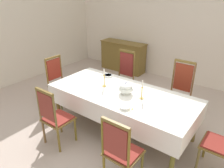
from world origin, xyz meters
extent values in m
cube|color=#BBA79C|center=(0.00, 0.00, -0.02)|extent=(7.08, 5.78, 0.04)
cube|color=silver|center=(0.00, 2.93, 1.72)|extent=(7.08, 0.08, 3.43)
cube|color=silver|center=(-3.58, 0.00, 1.72)|extent=(0.08, 5.78, 3.43)
cylinder|color=brown|center=(-1.18, -0.47, 0.37)|extent=(0.07, 0.07, 0.75)
cylinder|color=brown|center=(1.18, -0.47, 0.37)|extent=(0.07, 0.07, 0.75)
cylinder|color=brown|center=(-1.18, 0.47, 0.37)|extent=(0.07, 0.07, 0.75)
cylinder|color=brown|center=(1.18, 0.47, 0.37)|extent=(0.07, 0.07, 0.75)
cube|color=brown|center=(0.00, 0.00, 0.71)|extent=(2.44, 1.02, 0.08)
cube|color=brown|center=(0.00, 0.00, 0.76)|extent=(2.56, 1.14, 0.03)
cube|color=white|center=(0.00, 0.00, 0.78)|extent=(2.58, 1.16, 0.00)
cube|color=white|center=(0.00, -0.58, 0.61)|extent=(2.58, 0.00, 0.34)
cube|color=white|center=(0.00, 0.57, 0.61)|extent=(2.58, 0.00, 0.34)
cube|color=white|center=(-1.28, 0.00, 0.61)|extent=(0.00, 1.16, 0.34)
cube|color=white|center=(1.28, 0.00, 0.61)|extent=(0.00, 1.16, 0.34)
cylinder|color=brown|center=(-0.82, -0.73, 0.22)|extent=(0.04, 0.04, 0.44)
cylinder|color=brown|center=(-0.44, -0.73, 0.22)|extent=(0.04, 0.04, 0.44)
cylinder|color=brown|center=(-0.82, -1.09, 0.22)|extent=(0.04, 0.04, 0.44)
cylinder|color=brown|center=(-0.44, -1.09, 0.22)|extent=(0.04, 0.04, 0.44)
cube|color=brown|center=(-0.63, -0.91, 0.45)|extent=(0.44, 0.42, 0.03)
cube|color=maroon|center=(-0.63, -0.91, 0.48)|extent=(0.40, 0.38, 0.02)
cylinder|color=brown|center=(-0.83, -1.10, 0.75)|extent=(0.03, 0.03, 0.57)
cylinder|color=brown|center=(-0.44, -1.10, 0.75)|extent=(0.03, 0.03, 0.57)
cube|color=maroon|center=(-0.63, -1.10, 0.78)|extent=(0.34, 0.02, 0.43)
cube|color=brown|center=(-0.63, -1.10, 1.04)|extent=(0.40, 0.04, 0.04)
cylinder|color=brown|center=(-0.44, 0.73, 0.22)|extent=(0.04, 0.04, 0.44)
cylinder|color=brown|center=(-0.82, 0.73, 0.22)|extent=(0.04, 0.04, 0.44)
cylinder|color=brown|center=(-0.44, 1.09, 0.22)|extent=(0.04, 0.04, 0.44)
cylinder|color=brown|center=(-0.82, 1.09, 0.22)|extent=(0.04, 0.04, 0.44)
cube|color=brown|center=(-0.63, 0.91, 0.45)|extent=(0.44, 0.42, 0.03)
cube|color=maroon|center=(-0.63, 0.91, 0.48)|extent=(0.40, 0.38, 0.02)
cylinder|color=brown|center=(-0.44, 1.10, 0.81)|extent=(0.03, 0.03, 0.69)
cylinder|color=brown|center=(-0.83, 1.10, 0.81)|extent=(0.03, 0.03, 0.69)
cube|color=maroon|center=(-0.63, 1.10, 0.85)|extent=(0.34, 0.02, 0.52)
cube|color=brown|center=(-0.63, 1.10, 1.16)|extent=(0.40, 0.04, 0.04)
cylinder|color=brown|center=(0.48, -0.73, 0.22)|extent=(0.04, 0.04, 0.44)
cylinder|color=brown|center=(0.86, -0.73, 0.22)|extent=(0.04, 0.04, 0.44)
cylinder|color=brown|center=(0.48, -1.09, 0.22)|extent=(0.04, 0.04, 0.44)
cube|color=brown|center=(0.67, -0.91, 0.45)|extent=(0.44, 0.42, 0.03)
cube|color=maroon|center=(0.67, -0.91, 0.48)|extent=(0.40, 0.38, 0.02)
cylinder|color=brown|center=(0.47, -1.10, 0.74)|extent=(0.03, 0.03, 0.55)
cylinder|color=brown|center=(0.86, -1.10, 0.74)|extent=(0.03, 0.03, 0.55)
cube|color=maroon|center=(0.67, -1.10, 0.77)|extent=(0.34, 0.02, 0.42)
cube|color=brown|center=(0.67, -1.10, 1.02)|extent=(0.40, 0.04, 0.04)
cylinder|color=brown|center=(0.86, 0.73, 0.22)|extent=(0.04, 0.04, 0.44)
cylinder|color=brown|center=(0.48, 0.73, 0.22)|extent=(0.04, 0.04, 0.44)
cylinder|color=brown|center=(0.86, 1.09, 0.22)|extent=(0.04, 0.04, 0.44)
cylinder|color=brown|center=(0.48, 1.09, 0.22)|extent=(0.04, 0.04, 0.44)
cube|color=brown|center=(0.67, 0.91, 0.45)|extent=(0.44, 0.42, 0.03)
cube|color=maroon|center=(0.67, 0.91, 0.48)|extent=(0.40, 0.38, 0.02)
cylinder|color=brown|center=(0.86, 1.10, 0.82)|extent=(0.03, 0.03, 0.71)
cylinder|color=brown|center=(0.47, 1.10, 0.82)|extent=(0.03, 0.03, 0.71)
cube|color=maroon|center=(0.67, 1.10, 0.85)|extent=(0.34, 0.02, 0.54)
cube|color=brown|center=(0.67, 1.10, 1.17)|extent=(0.40, 0.04, 0.04)
cylinder|color=brown|center=(-1.44, 0.19, 0.22)|extent=(0.04, 0.04, 0.44)
cylinder|color=brown|center=(-1.44, -0.19, 0.22)|extent=(0.04, 0.04, 0.44)
cylinder|color=brown|center=(-1.80, 0.19, 0.22)|extent=(0.04, 0.04, 0.44)
cylinder|color=brown|center=(-1.80, -0.19, 0.22)|extent=(0.04, 0.04, 0.44)
cube|color=brown|center=(-1.62, 0.00, 0.45)|extent=(0.42, 0.44, 0.03)
cube|color=maroon|center=(-1.62, 0.00, 0.48)|extent=(0.38, 0.40, 0.02)
cylinder|color=brown|center=(-1.81, 0.19, 0.76)|extent=(0.03, 0.03, 0.59)
cylinder|color=brown|center=(-1.81, -0.20, 0.76)|extent=(0.03, 0.03, 0.59)
cube|color=maroon|center=(-1.81, 0.00, 0.79)|extent=(0.02, 0.34, 0.45)
cube|color=brown|center=(-1.81, 0.00, 1.06)|extent=(0.04, 0.40, 0.04)
cylinder|color=brown|center=(1.44, -0.19, 0.22)|extent=(0.04, 0.04, 0.44)
cylinder|color=brown|center=(1.44, 0.19, 0.22)|extent=(0.04, 0.04, 0.44)
cube|color=brown|center=(1.62, 0.00, 0.45)|extent=(0.42, 0.44, 0.03)
cube|color=maroon|center=(1.62, 0.00, 0.48)|extent=(0.38, 0.40, 0.02)
cylinder|color=white|center=(0.08, 0.00, 0.79)|extent=(0.14, 0.14, 0.02)
ellipsoid|color=white|center=(0.08, 0.00, 0.86)|extent=(0.25, 0.25, 0.11)
ellipsoid|color=white|center=(0.08, 0.00, 0.92)|extent=(0.23, 0.23, 0.09)
sphere|color=#3C477E|center=(0.08, 0.00, 0.97)|extent=(0.03, 0.03, 0.03)
cylinder|color=gold|center=(-0.39, 0.00, 0.79)|extent=(0.07, 0.07, 0.02)
cylinder|color=gold|center=(-0.39, 0.00, 0.90)|extent=(0.02, 0.02, 0.20)
cone|color=gold|center=(-0.39, 0.00, 1.00)|extent=(0.04, 0.04, 0.02)
cylinder|color=silver|center=(-0.39, 0.00, 1.06)|extent=(0.02, 0.02, 0.10)
cylinder|color=gold|center=(0.39, 0.00, 0.79)|extent=(0.07, 0.07, 0.02)
cylinder|color=gold|center=(0.39, 0.00, 0.89)|extent=(0.02, 0.02, 0.18)
cone|color=gold|center=(0.39, 0.00, 0.99)|extent=(0.04, 0.04, 0.02)
cylinder|color=silver|center=(0.39, 0.00, 1.05)|extent=(0.02, 0.02, 0.10)
cylinder|color=white|center=(0.35, -0.43, 0.80)|extent=(0.16, 0.16, 0.04)
cylinder|color=white|center=(0.35, -0.43, 0.80)|extent=(0.13, 0.13, 0.03)
torus|color=#3C477E|center=(0.35, -0.43, 0.81)|extent=(0.16, 0.16, 0.01)
cylinder|color=white|center=(-0.63, 0.42, 0.80)|extent=(0.18, 0.18, 0.03)
cylinder|color=white|center=(-0.63, 0.42, 0.80)|extent=(0.15, 0.15, 0.02)
torus|color=#3C477E|center=(-0.63, 0.42, 0.81)|extent=(0.18, 0.18, 0.01)
cube|color=gold|center=(0.46, -0.46, 0.78)|extent=(0.03, 0.14, 0.00)
ellipsoid|color=gold|center=(0.45, -0.38, 0.79)|extent=(0.03, 0.05, 0.01)
cube|color=gold|center=(-0.76, 0.38, 0.78)|extent=(0.04, 0.14, 0.00)
ellipsoid|color=gold|center=(-0.74, 0.47, 0.79)|extent=(0.03, 0.05, 0.01)
cube|color=brown|center=(-1.75, 2.61, 0.44)|extent=(1.40, 0.44, 0.88)
cube|color=brown|center=(-1.75, 2.61, 0.89)|extent=(1.44, 0.48, 0.02)
cube|color=brown|center=(-1.40, 2.83, 0.44)|extent=(0.59, 0.01, 0.70)
cube|color=brown|center=(-2.10, 2.83, 0.44)|extent=(0.59, 0.01, 0.70)
camera|label=1|loc=(1.86, -2.74, 2.44)|focal=34.30mm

